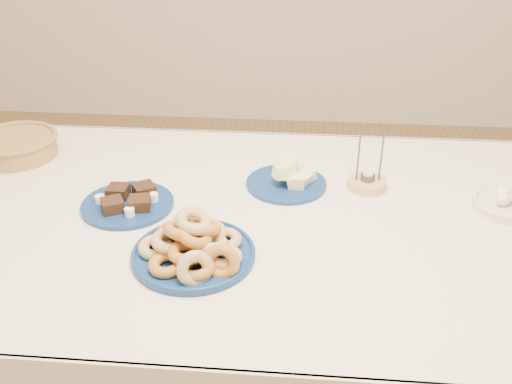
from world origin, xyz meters
TOP-DOWN VIEW (x-y plane):
  - dining_table at (0.00, 0.00)m, footprint 1.71×1.11m
  - donut_platter at (-0.13, -0.21)m, footprint 0.38×0.38m
  - melon_plate at (0.08, 0.18)m, footprint 0.26×0.26m
  - brownie_plate at (-0.36, 0.01)m, footprint 0.33×0.33m
  - wicker_basket at (-0.81, 0.30)m, footprint 0.35×0.35m
  - candle_holder at (0.31, 0.18)m, footprint 0.12×0.12m
  - egg_bowl at (0.67, 0.09)m, footprint 0.24×0.24m

SIDE VIEW (x-z plane):
  - dining_table at x=0.00m, z-range 0.27..1.02m
  - brownie_plate at x=-0.36m, z-range 0.74..0.79m
  - candle_holder at x=0.31m, z-range 0.67..0.86m
  - egg_bowl at x=0.67m, z-range 0.74..0.80m
  - melon_plate at x=0.08m, z-range 0.73..0.81m
  - donut_platter at x=-0.13m, z-range 0.72..0.85m
  - wicker_basket at x=-0.81m, z-range 0.75..0.82m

